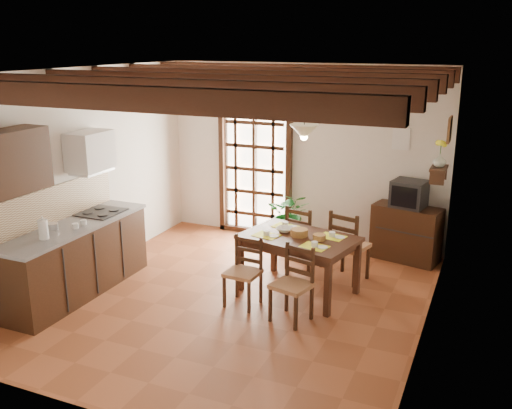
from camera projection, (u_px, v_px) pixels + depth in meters
The scene contains 25 objects.
ground_plane at pixel (236, 300), 7.13m from camera, with size 5.00×5.00×0.00m, color brown.
room_shell at pixel (235, 157), 6.63m from camera, with size 4.52×5.02×2.81m.
ceiling_beams at pixel (234, 81), 6.38m from camera, with size 4.50×4.34×0.20m.
french_door at pixel (255, 165), 9.27m from camera, with size 1.26×0.11×2.32m.
kitchen_counter at pixel (76, 258), 7.21m from camera, with size 0.64×2.25×1.38m.
upper_cabinet at pixel (13, 161), 6.26m from camera, with size 0.35×0.80×0.70m, color black.
range_hood at pixel (90, 152), 7.38m from camera, with size 0.38×0.60×0.54m.
counter_items at pixel (77, 220), 7.16m from camera, with size 0.50×1.43×0.25m.
dining_table at pixel (299, 243), 7.19m from camera, with size 1.55×1.17×0.76m.
chair_near_left at pixel (243, 284), 6.94m from camera, with size 0.41×0.40×0.85m.
chair_near_right at pixel (292, 298), 6.55m from camera, with size 0.49×0.48×0.88m.
chair_far_left at pixel (304, 249), 8.05m from camera, with size 0.51×0.50×0.93m.
chair_far_right at pixel (348, 258), 7.65m from camera, with size 0.55×0.54×0.98m.
table_setting at pixel (299, 234), 7.16m from camera, with size 1.01×0.68×0.09m.
table_bowl at pixel (285, 229), 7.34m from camera, with size 0.22×0.22×0.05m, color white.
sideboard at pixel (406, 233), 8.33m from camera, with size 0.96×0.43×0.82m, color black.
crt_tv at pixel (409, 194), 8.16m from camera, with size 0.53×0.50×0.39m.
fuse_box at pixel (401, 139), 8.26m from camera, with size 0.25×0.03×0.32m, color white.
plant_pot at pixel (289, 240), 8.92m from camera, with size 0.38×0.38×0.23m, color maroon.
potted_plant at pixel (290, 212), 8.79m from camera, with size 1.68×1.44×1.87m, color #144C19.
wall_shelf at pixel (439, 171), 7.31m from camera, with size 0.20×0.42×0.20m.
shelf_vase at pixel (440, 160), 7.27m from camera, with size 0.15×0.15×0.15m, color #B2BFB2.
shelf_flowers at pixel (441, 144), 7.21m from camera, with size 0.14×0.14×0.36m.
framed_picture at pixel (450, 130), 7.13m from camera, with size 0.03×0.32×0.32m.
pendant_lamp at pixel (304, 130), 6.89m from camera, with size 0.36×0.36×0.84m.
Camera 1 is at (2.81, -5.89, 3.14)m, focal length 40.00 mm.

